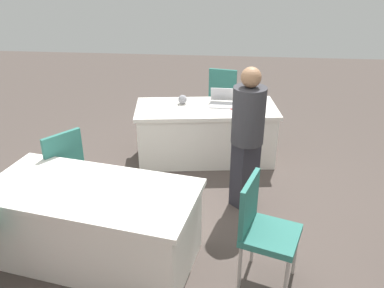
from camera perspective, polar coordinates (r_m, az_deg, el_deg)
name	(u,v)px	position (r m, az deg, el deg)	size (l,w,h in m)	color
ground_plane	(189,218)	(4.39, -0.40, -10.39)	(14.40, 14.40, 0.00)	#4C423D
table_foreground	(206,133)	(5.41, 1.97, 1.62)	(1.92, 1.03, 0.74)	silver
table_mid_left	(94,223)	(3.80, -13.62, -10.85)	(1.98, 1.21, 0.74)	silver
chair_near_front	(224,93)	(6.32, 4.53, 7.17)	(0.51, 0.51, 0.98)	#9E9993
chair_tucked_right	(263,226)	(3.40, 9.96, -11.35)	(0.56, 0.56, 0.97)	#9E9993
chair_aisle	(60,165)	(4.48, -18.16, -2.86)	(0.62, 0.62, 0.94)	#9E9993
person_presenter	(247,133)	(4.24, 7.83, 1.57)	(0.48, 0.48, 1.56)	#26262D
laptop_silver	(222,102)	(5.34, 4.26, 5.95)	(0.33, 0.30, 0.21)	silver
yarn_ball	(183,99)	(5.36, -1.34, 6.31)	(0.12, 0.12, 0.12)	gray
scissors_red	(231,109)	(5.22, 5.52, 5.01)	(0.18, 0.04, 0.01)	red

